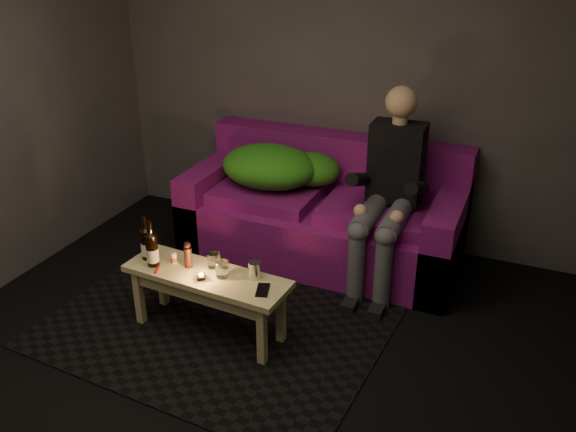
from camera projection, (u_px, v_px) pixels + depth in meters
name	position (u px, v px, depth m)	size (l,w,h in m)	color
floor	(214.00, 398.00, 3.40)	(4.50, 4.50, 0.00)	black
room	(242.00, 88.00, 3.08)	(4.50, 4.50, 4.50)	silver
rug	(214.00, 327.00, 4.00)	(2.14, 1.56, 0.01)	black
sofa	(324.00, 216.00, 4.78)	(2.11, 0.95, 0.91)	#610D5B
green_blanket	(277.00, 167.00, 4.76)	(0.93, 0.63, 0.32)	#2A7D16
person	(389.00, 187.00, 4.27)	(0.38, 0.87, 1.41)	black
coffee_table	(207.00, 284.00, 3.81)	(1.09, 0.41, 0.44)	tan
beer_bottle_a	(146.00, 243.00, 3.90)	(0.07, 0.07, 0.30)	black
beer_bottle_b	(152.00, 249.00, 3.82)	(0.08, 0.08, 0.31)	black
salt_shaker	(174.00, 258.00, 3.87)	(0.04, 0.04, 0.08)	silver
pepper_mill	(188.00, 257.00, 3.82)	(0.05, 0.05, 0.13)	black
tumbler_back	(214.00, 260.00, 3.83)	(0.08, 0.08, 0.10)	white
tealight	(201.00, 276.00, 3.70)	(0.05, 0.05, 0.04)	white
tumbler_front	(222.00, 269.00, 3.72)	(0.08, 0.08, 0.10)	white
steel_cup	(255.00, 270.00, 3.71)	(0.08, 0.08, 0.11)	#BABCC1
smartphone	(263.00, 290.00, 3.59)	(0.07, 0.15, 0.01)	black
red_lighter	(156.00, 270.00, 3.80)	(0.02, 0.06, 0.01)	red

